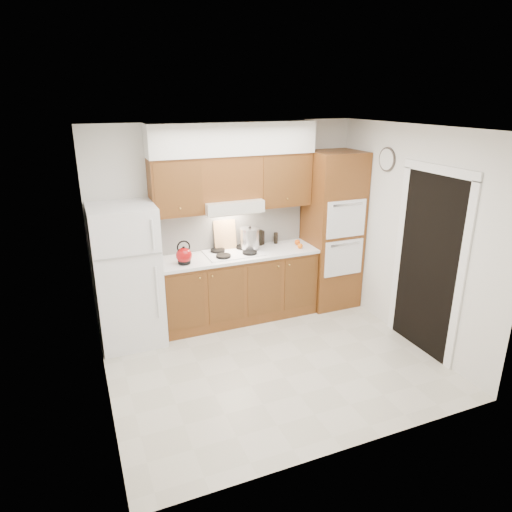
{
  "coord_description": "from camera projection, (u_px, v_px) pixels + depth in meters",
  "views": [
    {
      "loc": [
        -1.9,
        -4.14,
        2.9
      ],
      "look_at": [
        -0.02,
        0.45,
        1.15
      ],
      "focal_mm": 32.0,
      "sensor_mm": 36.0,
      "label": 1
    }
  ],
  "objects": [
    {
      "name": "wall_left",
      "position": [
        95.0,
        280.0,
        4.18
      ],
      "size": [
        0.02,
        3.0,
        2.6
      ],
      "primitive_type": "cube",
      "color": "silver",
      "rests_on": "floor"
    },
    {
      "name": "orange_near",
      "position": [
        300.0,
        246.0,
        6.17
      ],
      "size": [
        0.08,
        0.08,
        0.07
      ],
      "primitive_type": "sphere",
      "rotation": [
        0.0,
        0.0,
        0.15
      ],
      "color": "orange",
      "rests_on": "countertop"
    },
    {
      "name": "fridge",
      "position": [
        127.0,
        276.0,
        5.46
      ],
      "size": [
        0.75,
        0.72,
        1.72
      ],
      "primitive_type": "cube",
      "color": "white",
      "rests_on": "floor"
    },
    {
      "name": "upper_cab_over_hood",
      "position": [
        229.0,
        177.0,
        5.77
      ],
      "size": [
        0.75,
        0.33,
        0.55
      ],
      "primitive_type": "cube",
      "color": "brown",
      "rests_on": "range_hood"
    },
    {
      "name": "base_cabinets",
      "position": [
        238.0,
        287.0,
        6.16
      ],
      "size": [
        2.11,
        0.6,
        0.9
      ],
      "primitive_type": "cube",
      "color": "brown",
      "rests_on": "floor"
    },
    {
      "name": "upper_cab_right",
      "position": [
        282.0,
        179.0,
        6.06
      ],
      "size": [
        0.73,
        0.33,
        0.7
      ],
      "primitive_type": "cube",
      "color": "brown",
      "rests_on": "wall_back"
    },
    {
      "name": "upper_cab_left",
      "position": [
        176.0,
        187.0,
        5.55
      ],
      "size": [
        0.63,
        0.33,
        0.7
      ],
      "primitive_type": "cube",
      "color": "brown",
      "rests_on": "wall_back"
    },
    {
      "name": "stock_pot",
      "position": [
        250.0,
        238.0,
        6.08
      ],
      "size": [
        0.29,
        0.29,
        0.26
      ],
      "primitive_type": "cylinder",
      "rotation": [
        0.0,
        0.0,
        -0.19
      ],
      "color": "silver",
      "rests_on": "cooktop"
    },
    {
      "name": "cooktop",
      "position": [
        234.0,
        253.0,
        5.99
      ],
      "size": [
        0.74,
        0.5,
        0.01
      ],
      "primitive_type": "cube",
      "color": "white",
      "rests_on": "countertop"
    },
    {
      "name": "ceiling",
      "position": [
        275.0,
        128.0,
        4.39
      ],
      "size": [
        3.6,
        3.6,
        0.0
      ],
      "primitive_type": "plane",
      "color": "white",
      "rests_on": "wall_back"
    },
    {
      "name": "orange_far",
      "position": [
        297.0,
        242.0,
        6.31
      ],
      "size": [
        0.08,
        0.08,
        0.08
      ],
      "primitive_type": "sphere",
      "rotation": [
        0.0,
        0.0,
        -0.01
      ],
      "color": "orange",
      "rests_on": "countertop"
    },
    {
      "name": "backsplash",
      "position": [
        230.0,
        227.0,
        6.16
      ],
      "size": [
        2.11,
        0.03,
        0.56
      ],
      "primitive_type": "cube",
      "color": "white",
      "rests_on": "countertop"
    },
    {
      "name": "countertop",
      "position": [
        238.0,
        255.0,
        6.0
      ],
      "size": [
        2.13,
        0.62,
        0.04
      ],
      "primitive_type": "cube",
      "color": "white",
      "rests_on": "base_cabinets"
    },
    {
      "name": "floor",
      "position": [
        272.0,
        362.0,
        5.26
      ],
      "size": [
        3.6,
        3.6,
        0.0
      ],
      "primitive_type": "plane",
      "color": "beige",
      "rests_on": "ground"
    },
    {
      "name": "wall_back",
      "position": [
        228.0,
        221.0,
        6.13
      ],
      "size": [
        3.6,
        0.02,
        2.6
      ],
      "primitive_type": "cube",
      "color": "silver",
      "rests_on": "floor"
    },
    {
      "name": "cutting_board",
      "position": [
        225.0,
        235.0,
        6.09
      ],
      "size": [
        0.3,
        0.12,
        0.39
      ],
      "primitive_type": "cube",
      "rotation": [
        -0.21,
        0.0,
        -0.06
      ],
      "color": "tan",
      "rests_on": "countertop"
    },
    {
      "name": "condiment_b",
      "position": [
        262.0,
        238.0,
        6.33
      ],
      "size": [
        0.08,
        0.08,
        0.19
      ],
      "primitive_type": "cylinder",
      "rotation": [
        0.0,
        0.0,
        -0.38
      ],
      "color": "black",
      "rests_on": "countertop"
    },
    {
      "name": "soffit",
      "position": [
        232.0,
        138.0,
        5.62
      ],
      "size": [
        2.13,
        0.36,
        0.4
      ],
      "primitive_type": "cube",
      "color": "silver",
      "rests_on": "wall_back"
    },
    {
      "name": "kettle",
      "position": [
        184.0,
        255.0,
        5.58
      ],
      "size": [
        0.21,
        0.21,
        0.2
      ],
      "primitive_type": "sphere",
      "rotation": [
        0.0,
        0.0,
        0.04
      ],
      "color": "#9A0B0C",
      "rests_on": "countertop"
    },
    {
      "name": "doorway",
      "position": [
        427.0,
        266.0,
        5.24
      ],
      "size": [
        0.02,
        0.9,
        2.1
      ],
      "primitive_type": "cube",
      "color": "black",
      "rests_on": "floor"
    },
    {
      "name": "range_hood",
      "position": [
        231.0,
        205.0,
        5.84
      ],
      "size": [
        0.75,
        0.45,
        0.15
      ],
      "primitive_type": "cube",
      "color": "silver",
      "rests_on": "wall_back"
    },
    {
      "name": "wall_clock",
      "position": [
        387.0,
        159.0,
        5.66
      ],
      "size": [
        0.02,
        0.3,
        0.3
      ],
      "primitive_type": "cylinder",
      "rotation": [
        0.0,
        1.57,
        0.0
      ],
      "color": "#3F3833",
      "rests_on": "wall_right"
    },
    {
      "name": "condiment_c",
      "position": [
        276.0,
        238.0,
        6.37
      ],
      "size": [
        0.07,
        0.07,
        0.16
      ],
      "primitive_type": "cylinder",
      "rotation": [
        0.0,
        0.0,
        0.38
      ],
      "color": "black",
      "rests_on": "countertop"
    },
    {
      "name": "wall_right",
      "position": [
        410.0,
        237.0,
        5.47
      ],
      "size": [
        0.02,
        3.0,
        2.6
      ],
      "primitive_type": "cube",
      "color": "silver",
      "rests_on": "floor"
    },
    {
      "name": "oven_cabinet",
      "position": [
        332.0,
        230.0,
        6.43
      ],
      "size": [
        0.7,
        0.65,
        2.2
      ],
      "primitive_type": "cube",
      "color": "brown",
      "rests_on": "floor"
    },
    {
      "name": "condiment_a",
      "position": [
        260.0,
        238.0,
        6.28
      ],
      "size": [
        0.07,
        0.07,
        0.22
      ],
      "primitive_type": "cylinder",
      "rotation": [
        0.0,
        0.0,
        -0.19
      ],
      "color": "black",
      "rests_on": "countertop"
    }
  ]
}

